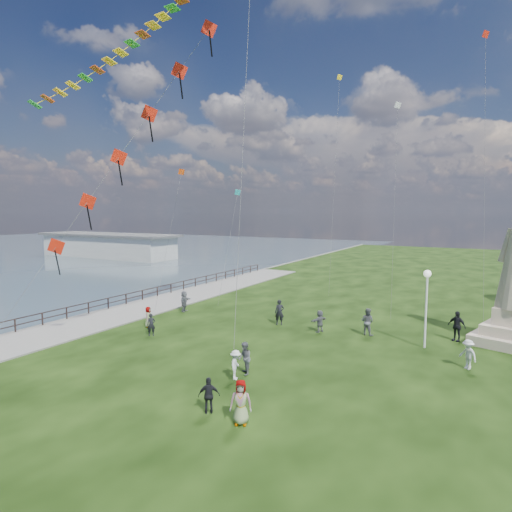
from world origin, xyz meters
The scene contains 17 objects.
waterfront centered at (-15.24, 8.99, -0.06)m, with size 200.00×200.00×1.51m.
pier_pavilion centered at (-52.00, 42.00, 1.84)m, with size 30.00×8.00×4.40m.
lamppost centered at (8.34, 12.22, 3.43)m, with size 0.44×0.44×4.75m.
person_0 centered at (-7.88, 6.07, 0.74)m, with size 0.54×0.36×1.48m, color black.
person_1 centered at (0.97, 3.26, 0.83)m, with size 0.81×0.50×1.66m, color #595960.
person_2 centered at (0.91, 2.50, 0.73)m, with size 0.94×0.49×1.46m, color silver.
person_3 centered at (1.83, -1.04, 0.75)m, with size 0.88×0.45×1.50m, color black.
person_4 centered at (3.42, -1.18, 0.88)m, with size 0.86×0.53×1.75m, color #595960.
person_5 centered at (-10.31, 12.60, 0.86)m, with size 1.59×0.69×1.72m, color #595960.
person_6 centered at (-1.65, 12.69, 0.92)m, with size 0.67×0.44×1.84m, color black.
person_7 centered at (4.61, 13.19, 0.91)m, with size 0.89×0.55×1.83m, color #595960.
person_8 centered at (10.81, 9.58, 0.78)m, with size 1.01×0.52×1.57m, color silver.
person_9 centered at (9.91, 14.64, 0.97)m, with size 1.13×0.58×1.93m, color black.
person_10 centered at (-9.56, 7.58, 0.74)m, with size 0.72×0.44×1.47m, color #595960.
person_11 centered at (1.59, 12.31, 0.76)m, with size 1.41×0.61×1.52m, color #595960.
red_kite_train centered at (-7.74, 4.61, 12.37)m, with size 9.65×9.35×19.94m.
small_kites centered at (1.38, 21.95, 13.53)m, with size 29.26×18.34×22.19m.
Camera 1 is at (11.64, -14.74, 8.24)m, focal length 30.00 mm.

